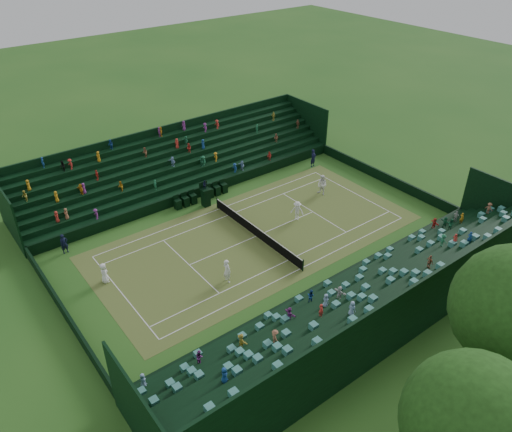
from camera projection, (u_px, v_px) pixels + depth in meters
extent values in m
plane|color=#23581B|center=(256.00, 236.00, 41.30)|extent=(160.00, 160.00, 0.00)
cube|color=#3C6D24|center=(256.00, 236.00, 41.30)|extent=(12.97, 26.77, 0.01)
cube|color=black|center=(384.00, 177.00, 49.20)|extent=(17.17, 0.20, 1.00)
cube|color=black|center=(65.00, 313.00, 32.88)|extent=(17.17, 0.20, 1.00)
cube|color=black|center=(328.00, 284.00, 35.32)|extent=(0.20, 31.77, 1.00)
cube|color=black|center=(201.00, 191.00, 46.76)|extent=(0.20, 31.77, 1.00)
cube|color=black|center=(333.00, 288.00, 34.98)|extent=(0.80, 32.00, 1.00)
cube|color=black|center=(342.00, 292.00, 34.32)|extent=(0.80, 32.00, 1.45)
cube|color=black|center=(351.00, 295.00, 33.67)|extent=(0.80, 32.00, 1.90)
cube|color=black|center=(360.00, 299.00, 33.01)|extent=(0.80, 32.00, 2.35)
cube|color=black|center=(370.00, 303.00, 32.35)|extent=(0.80, 32.00, 2.80)
cube|color=black|center=(380.00, 307.00, 31.69)|extent=(0.80, 32.00, 3.25)
cube|color=black|center=(390.00, 311.00, 31.03)|extent=(0.80, 32.00, 3.70)
cube|color=black|center=(401.00, 316.00, 30.37)|extent=(0.80, 32.00, 4.15)
cube|color=black|center=(409.00, 316.00, 29.84)|extent=(0.20, 32.00, 4.90)
cube|color=black|center=(198.00, 189.00, 47.09)|extent=(0.80, 32.00, 1.00)
cube|color=black|center=(194.00, 184.00, 47.51)|extent=(0.80, 32.00, 1.45)
cube|color=black|center=(189.00, 179.00, 47.93)|extent=(0.80, 32.00, 1.90)
cube|color=black|center=(185.00, 174.00, 48.35)|extent=(0.80, 32.00, 2.35)
cube|color=black|center=(181.00, 169.00, 48.77)|extent=(0.80, 32.00, 2.80)
cube|color=black|center=(176.00, 164.00, 49.19)|extent=(0.80, 32.00, 3.25)
cube|color=black|center=(172.00, 159.00, 49.61)|extent=(0.80, 32.00, 3.70)
cube|color=black|center=(168.00, 154.00, 50.03)|extent=(0.80, 32.00, 4.15)
cube|color=black|center=(165.00, 149.00, 50.17)|extent=(0.20, 32.00, 4.90)
cylinder|color=black|center=(217.00, 203.00, 44.92)|extent=(0.10, 0.10, 1.06)
cylinder|color=black|center=(303.00, 265.00, 37.12)|extent=(0.10, 0.10, 1.06)
cube|color=black|center=(256.00, 232.00, 41.06)|extent=(11.57, 0.02, 0.86)
cube|color=white|center=(256.00, 227.00, 40.81)|extent=(11.57, 0.04, 0.07)
sphere|color=#1B4112|center=(474.00, 424.00, 19.68)|extent=(5.86, 5.86, 5.86)
cylinder|color=black|center=(492.00, 376.00, 26.89)|extent=(0.50, 0.50, 3.55)
cube|color=black|center=(206.00, 198.00, 45.09)|extent=(0.64, 0.64, 1.65)
cube|color=black|center=(205.00, 189.00, 44.63)|extent=(0.82, 0.82, 0.09)
cube|color=black|center=(203.00, 185.00, 44.68)|extent=(0.07, 0.82, 0.64)
imported|color=black|center=(205.00, 185.00, 44.38)|extent=(0.38, 0.46, 0.85)
cube|color=black|center=(178.00, 204.00, 44.83)|extent=(0.56, 0.56, 0.90)
cube|color=black|center=(176.00, 198.00, 44.72)|extent=(0.07, 0.56, 0.56)
cube|color=black|center=(186.00, 202.00, 45.24)|extent=(0.56, 0.56, 0.90)
cube|color=black|center=(184.00, 195.00, 45.14)|extent=(0.07, 0.56, 0.56)
cube|color=black|center=(193.00, 199.00, 45.66)|extent=(0.56, 0.56, 0.90)
cube|color=black|center=(191.00, 192.00, 45.55)|extent=(0.07, 0.56, 0.56)
cube|color=black|center=(210.00, 193.00, 46.58)|extent=(0.56, 0.56, 0.90)
cube|color=black|center=(208.00, 187.00, 46.47)|extent=(0.07, 0.56, 0.56)
cube|color=black|center=(217.00, 191.00, 46.99)|extent=(0.56, 0.56, 0.90)
cube|color=black|center=(215.00, 184.00, 46.88)|extent=(0.07, 0.56, 0.56)
cube|color=black|center=(224.00, 188.00, 47.40)|extent=(0.56, 0.56, 0.90)
cube|color=black|center=(222.00, 182.00, 47.29)|extent=(0.07, 0.56, 0.56)
imported|color=white|center=(104.00, 273.00, 35.91)|extent=(0.80, 0.53, 1.62)
imported|color=white|center=(227.00, 271.00, 35.89)|extent=(0.74, 0.51, 1.94)
imported|color=white|center=(322.00, 185.00, 46.78)|extent=(1.06, 0.88, 1.98)
imported|color=white|center=(297.00, 211.00, 43.07)|extent=(1.32, 1.20, 1.77)
imported|color=black|center=(313.00, 158.00, 51.83)|extent=(0.59, 0.78, 1.91)
imported|color=black|center=(64.00, 244.00, 38.95)|extent=(0.44, 0.64, 1.68)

